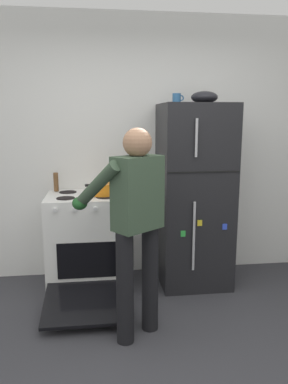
% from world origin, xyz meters
% --- Properties ---
extents(kitchen_wall_back, '(6.00, 0.10, 2.70)m').
position_xyz_m(kitchen_wall_back, '(0.00, 1.95, 1.35)').
color(kitchen_wall_back, white).
rests_on(kitchen_wall_back, ground).
extents(refrigerator, '(0.68, 0.72, 1.80)m').
position_xyz_m(refrigerator, '(0.55, 1.57, 0.90)').
color(refrigerator, black).
rests_on(refrigerator, ground).
extents(stove_range, '(0.76, 1.23, 0.94)m').
position_xyz_m(stove_range, '(-0.52, 1.55, 0.46)').
color(stove_range, white).
rests_on(stove_range, ground).
extents(person_cook, '(0.70, 0.76, 1.60)m').
position_xyz_m(person_cook, '(-0.15, 0.67, 0.96)').
color(person_cook, black).
rests_on(person_cook, ground).
extents(red_pot, '(0.33, 0.23, 0.11)m').
position_xyz_m(red_pot, '(-0.36, 1.52, 1.00)').
color(red_pot, orange).
rests_on(red_pot, stove_range).
extents(coffee_mug, '(0.11, 0.08, 0.10)m').
position_xyz_m(coffee_mug, '(0.37, 1.62, 1.85)').
color(coffee_mug, '#2D6093').
rests_on(coffee_mug, refrigerator).
extents(pepper_mill, '(0.05, 0.05, 0.19)m').
position_xyz_m(pepper_mill, '(-0.82, 1.77, 1.04)').
color(pepper_mill, brown).
rests_on(pepper_mill, stove_range).
extents(mixing_bowl, '(0.26, 0.26, 0.11)m').
position_xyz_m(mixing_bowl, '(0.63, 1.57, 1.86)').
color(mixing_bowl, black).
rests_on(mixing_bowl, refrigerator).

